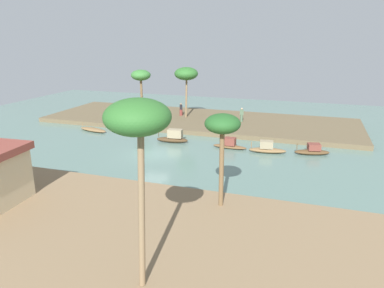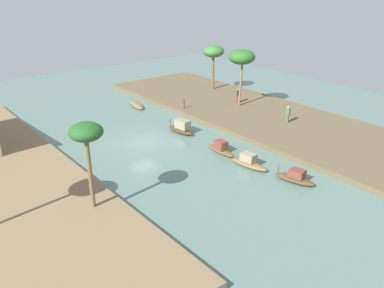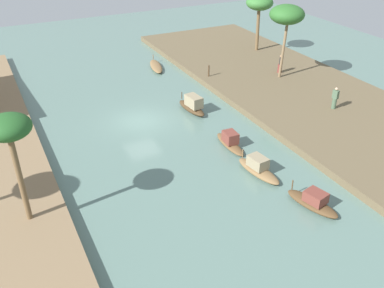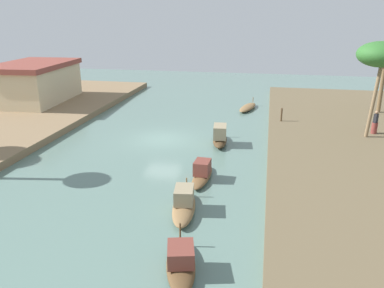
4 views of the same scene
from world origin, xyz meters
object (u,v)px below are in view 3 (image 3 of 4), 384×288
at_px(sampan_open_hull, 313,202).
at_px(person_on_near_bank, 280,66).
at_px(mooring_post, 209,71).
at_px(palm_tree_left_far, 260,4).
at_px(person_by_mooring, 335,99).
at_px(palm_tree_left_near, 287,15).
at_px(palm_tree_right_short, 9,131).
at_px(sampan_with_red_awning, 258,168).
at_px(sampan_downstream_large, 156,66).
at_px(sampan_upstream_small, 192,105).
at_px(sampan_near_left_bank, 230,142).

bearing_deg(sampan_open_hull, person_on_near_bank, -44.98).
relative_size(mooring_post, palm_tree_left_far, 0.18).
height_order(person_on_near_bank, person_by_mooring, person_by_mooring).
bearing_deg(palm_tree_left_far, palm_tree_left_near, 162.15).
xyz_separation_m(palm_tree_left_near, palm_tree_right_short, (-10.63, 23.66, -0.48)).
distance_m(mooring_post, palm_tree_right_short, 22.93).
relative_size(sampan_with_red_awning, sampan_downstream_large, 0.89).
height_order(person_by_mooring, mooring_post, person_by_mooring).
xyz_separation_m(sampan_with_red_awning, sampan_upstream_small, (9.74, -0.37, 0.14)).
bearing_deg(palm_tree_left_far, sampan_upstream_small, 127.90).
height_order(sampan_with_red_awning, sampan_near_left_bank, sampan_with_red_awning).
distance_m(sampan_with_red_awning, mooring_post, 15.56).
height_order(sampan_open_hull, palm_tree_left_near, palm_tree_left_near).
bearing_deg(sampan_with_red_awning, person_on_near_bank, -48.25).
xyz_separation_m(sampan_open_hull, sampan_near_left_bank, (7.79, 0.61, 0.01)).
xyz_separation_m(person_by_mooring, mooring_post, (10.40, 5.38, -0.28)).
xyz_separation_m(sampan_near_left_bank, palm_tree_right_short, (-2.48, 13.47, 5.18)).
xyz_separation_m(sampan_upstream_small, sampan_near_left_bank, (-6.06, 0.17, -0.16)).
bearing_deg(sampan_open_hull, palm_tree_right_short, 55.38).
bearing_deg(sampan_with_red_awning, person_by_mooring, -73.53).
bearing_deg(sampan_upstream_small, mooring_post, -45.32).
relative_size(sampan_with_red_awning, person_by_mooring, 2.09).
bearing_deg(sampan_with_red_awning, sampan_open_hull, -176.56).
bearing_deg(sampan_upstream_small, palm_tree_left_far, -57.94).
bearing_deg(sampan_upstream_small, person_on_near_bank, -79.77).
height_order(person_by_mooring, palm_tree_left_far, palm_tree_left_far).
bearing_deg(sampan_downstream_large, person_by_mooring, -139.12).
distance_m(sampan_near_left_bank, palm_tree_left_near, 14.23).
height_order(sampan_downstream_large, palm_tree_left_near, palm_tree_left_near).
distance_m(sampan_upstream_small, sampan_near_left_bank, 6.07).
bearing_deg(person_on_near_bank, sampan_near_left_bank, -12.03).
relative_size(person_on_near_bank, person_by_mooring, 0.95).
bearing_deg(sampan_upstream_small, palm_tree_left_near, -84.04).
height_order(sampan_open_hull, sampan_downstream_large, sampan_open_hull).
xyz_separation_m(sampan_upstream_small, palm_tree_right_short, (-8.54, 13.64, 5.01)).
bearing_deg(sampan_downstream_large, mooring_post, -138.44).
height_order(sampan_with_red_awning, palm_tree_right_short, palm_tree_right_short).
distance_m(sampan_upstream_small, palm_tree_left_near, 11.62).
distance_m(sampan_upstream_small, mooring_post, 6.64).
distance_m(sampan_with_red_awning, sampan_open_hull, 4.19).
distance_m(palm_tree_left_near, palm_tree_right_short, 25.94).
xyz_separation_m(sampan_with_red_awning, palm_tree_right_short, (1.20, 13.27, 5.16)).
bearing_deg(palm_tree_left_near, palm_tree_right_short, 114.20).
bearing_deg(sampan_with_red_awning, sampan_downstream_large, -12.25).
xyz_separation_m(sampan_upstream_small, palm_tree_left_near, (2.09, -10.02, 5.49)).
bearing_deg(person_on_near_bank, sampan_open_hull, 6.71).
height_order(sampan_near_left_bank, palm_tree_left_far, palm_tree_left_far).
bearing_deg(person_on_near_bank, palm_tree_right_short, -26.70).
bearing_deg(palm_tree_left_far, person_on_near_bank, 164.33).
xyz_separation_m(mooring_post, palm_tree_left_near, (-3.02, -5.81, 5.01)).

